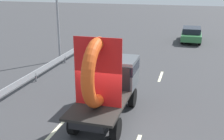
{
  "coord_description": "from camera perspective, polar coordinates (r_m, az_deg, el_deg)",
  "views": [
    {
      "loc": [
        2.97,
        -10.09,
        5.89
      ],
      "look_at": [
        -0.31,
        1.61,
        1.97
      ],
      "focal_mm": 45.15,
      "sensor_mm": 36.0,
      "label": 1
    }
  ],
  "objects": [
    {
      "name": "distant_sedan",
      "position": [
        28.93,
        15.77,
        7.03
      ],
      "size": [
        1.87,
        4.37,
        1.42
      ],
      "color": "black",
      "rests_on": "ground_plane"
    },
    {
      "name": "lane_dash_right_far",
      "position": [
        18.15,
        9.83,
        -1.29
      ],
      "size": [
        0.16,
        2.02,
        0.01
      ],
      "primitive_type": "cube",
      "rotation": [
        0.0,
        0.0,
        1.57
      ],
      "color": "beige",
      "rests_on": "ground_plane"
    },
    {
      "name": "ground_plane",
      "position": [
        12.06,
        -0.68,
        -11.34
      ],
      "size": [
        120.0,
        120.0,
        0.0
      ],
      "primitive_type": "plane",
      "color": "#38383A"
    },
    {
      "name": "lane_dash_left_far",
      "position": [
        18.08,
        -1.22,
        -1.11
      ],
      "size": [
        0.16,
        2.43,
        0.01
      ],
      "primitive_type": "cube",
      "rotation": [
        0.0,
        0.0,
        1.57
      ],
      "color": "beige",
      "rests_on": "ground_plane"
    },
    {
      "name": "traffic_light",
      "position": [
        20.99,
        -11.11,
        13.44
      ],
      "size": [
        0.42,
        0.36,
        6.83
      ],
      "color": "gray",
      "rests_on": "ground_plane"
    },
    {
      "name": "flatbed_truck",
      "position": [
        12.32,
        -0.72,
        -1.79
      ],
      "size": [
        2.02,
        4.97,
        3.86
      ],
      "color": "black",
      "rests_on": "ground_plane"
    },
    {
      "name": "lane_dash_left_near",
      "position": [
        11.99,
        -11.39,
        -11.87
      ],
      "size": [
        0.16,
        2.76,
        0.01
      ],
      "primitive_type": "cube",
      "rotation": [
        0.0,
        0.0,
        1.57
      ],
      "color": "beige",
      "rests_on": "ground_plane"
    },
    {
      "name": "guardrail",
      "position": [
        19.16,
        -12.14,
        1.25
      ],
      "size": [
        0.1,
        16.6,
        0.71
      ],
      "color": "gray",
      "rests_on": "ground_plane"
    }
  ]
}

